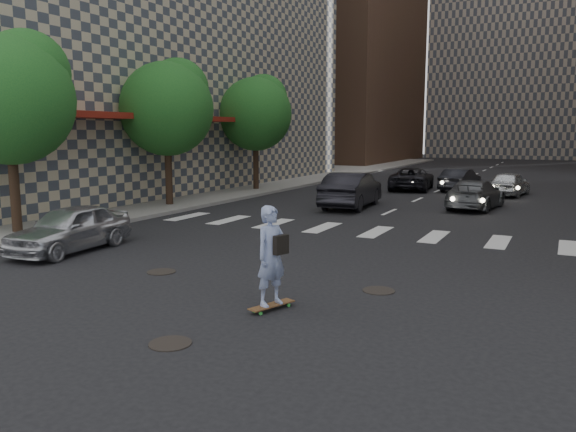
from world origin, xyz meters
name	(u,v)px	position (x,y,z in m)	size (l,w,h in m)	color
ground	(200,295)	(0.00, 0.00, 0.00)	(160.00, 160.00, 0.00)	black
sidewalk_left	(196,185)	(-14.50, 20.00, 0.07)	(13.00, 80.00, 0.15)	gray
tree_a	(12,94)	(-9.45, 3.14, 4.65)	(4.20, 4.20, 6.60)	#382619
tree_b	(169,105)	(-9.45, 11.14, 4.65)	(4.20, 4.20, 6.60)	#382619
tree_c	(257,111)	(-9.45, 19.14, 4.65)	(4.20, 4.20, 6.60)	#382619
manhole_a	(170,343)	(1.20, -2.50, 0.01)	(0.70, 0.70, 0.02)	black
manhole_b	(161,272)	(-2.00, 1.20, 0.01)	(0.70, 0.70, 0.02)	black
manhole_c	(379,291)	(3.30, 2.00, 0.01)	(0.70, 0.70, 0.02)	black
skateboarder	(272,256)	(1.84, -0.19, 1.07)	(0.67, 1.05, 2.04)	brown
silver_sedan	(70,228)	(-5.94, 2.00, 0.68)	(1.60, 3.97, 1.35)	#BABBC1
traffic_car_a	(351,190)	(-2.00, 14.67, 0.81)	(1.71, 4.89, 1.61)	black
traffic_car_b	(475,194)	(3.14, 16.76, 0.66)	(1.84, 4.52, 1.31)	#53555A
traffic_car_c	(412,179)	(-1.55, 23.90, 0.67)	(2.21, 4.79, 1.33)	black
traffic_car_d	(509,184)	(4.00, 23.08, 0.66)	(1.57, 3.90, 1.33)	silver
traffic_car_e	(460,180)	(1.17, 24.44, 0.66)	(1.39, 3.98, 1.31)	black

